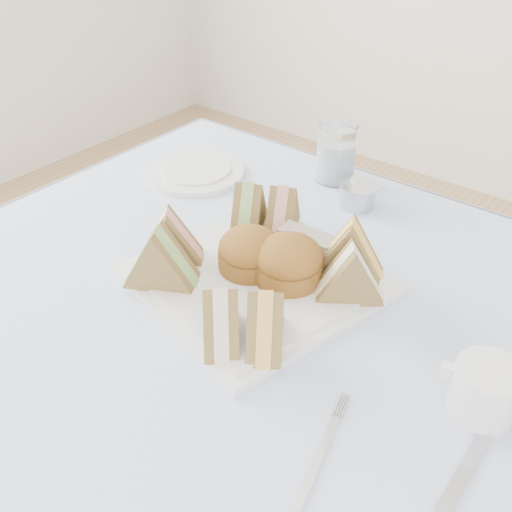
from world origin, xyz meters
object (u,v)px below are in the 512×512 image
Objects in this scene: water_glass at (336,153)px; creamer_jug at (485,391)px; serving_plate at (256,280)px; table at (229,479)px.

creamer_jug is (0.43, -0.38, -0.02)m from water_glass.
serving_plate is at bearing -76.42° from water_glass.
water_glass is at bearing 117.02° from serving_plate.
creamer_jug is (0.35, -0.03, 0.03)m from serving_plate.
table is 0.62m from water_glass.
table is at bearing 175.29° from creamer_jug.
serving_plate is 0.37m from water_glass.
creamer_jug is at bearing 10.54° from table.
table is 0.53m from creamer_jug.
serving_plate is at bearing 160.35° from creamer_jug.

